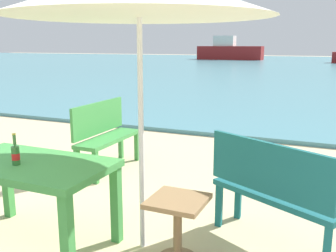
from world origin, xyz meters
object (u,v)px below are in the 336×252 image
beer_bottle_amber (16,154)px  boat_sailboat (229,51)px  picnic_table_green (30,174)px  bench_teal_center (273,187)px  side_table_wood (178,220)px  bench_green_left (104,132)px

beer_bottle_amber → boat_sailboat: size_ratio=0.04×
boat_sailboat → beer_bottle_amber: bearing=-77.7°
picnic_table_green → beer_bottle_amber: 0.23m
bench_teal_center → boat_sailboat: 40.03m
beer_bottle_amber → boat_sailboat: boat_sailboat is taller
beer_bottle_amber → side_table_wood: bearing=15.5°
picnic_table_green → beer_bottle_amber: (-0.04, -0.10, 0.20)m
bench_green_left → bench_teal_center: bearing=-26.4°
side_table_wood → bench_green_left: 2.56m
bench_green_left → picnic_table_green: bearing=-74.3°
beer_bottle_amber → bench_green_left: bearing=104.0°
beer_bottle_amber → bench_green_left: beer_bottle_amber is taller
picnic_table_green → bench_green_left: bench_green_left is taller
beer_bottle_amber → bench_teal_center: (1.95, 0.91, -0.31)m
beer_bottle_amber → boat_sailboat: (-8.64, 39.51, 0.14)m
picnic_table_green → bench_teal_center: bearing=22.8°
bench_green_left → boat_sailboat: bearing=102.2°
beer_bottle_amber → picnic_table_green: bearing=69.5°
beer_bottle_amber → side_table_wood: size_ratio=0.49×
bench_teal_center → boat_sailboat: boat_sailboat is taller
bench_green_left → boat_sailboat: (-8.11, 37.37, 0.45)m
side_table_wood → beer_bottle_amber: bearing=-164.5°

